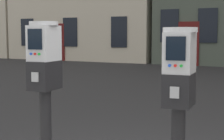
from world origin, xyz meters
name	(u,v)px	position (x,y,z in m)	size (l,w,h in m)	color
parking_meter_near_kerb	(45,81)	(-0.72, -0.32, 1.14)	(0.23, 0.26, 1.46)	black
parking_meter_twin_adjacent	(179,96)	(0.33, -0.32, 1.11)	(0.23, 0.26, 1.40)	black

